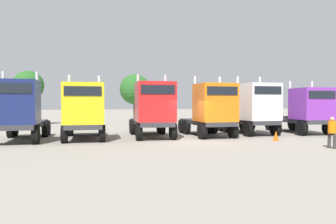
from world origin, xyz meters
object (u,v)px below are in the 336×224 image
Objects in this scene: semi_truck_navy at (19,111)px; semi_truck_red at (153,109)px; semi_truck_white at (254,108)px; semi_truck_purple at (306,110)px; semi_truck_orange at (212,109)px; semi_truck_yellow at (84,111)px; traffic_cone_mid at (276,136)px; visitor_in_hivis at (332,130)px.

semi_truck_red is at bearing 92.17° from semi_truck_navy.
semi_truck_white is 0.98× the size of semi_truck_purple.
semi_truck_red is 7.78m from semi_truck_white.
semi_truck_orange is at bearing -79.53° from semi_truck_white.
semi_truck_yellow is 12.18m from traffic_cone_mid.
semi_truck_navy reaches higher than semi_truck_purple.
semi_truck_red reaches higher than visitor_in_hivis.
semi_truck_red reaches higher than semi_truck_navy.
semi_truck_orange is (12.31, -0.43, 0.03)m from semi_truck_navy.
traffic_cone_mid is at bearing 79.26° from semi_truck_navy.
visitor_in_hivis is at bearing 29.88° from semi_truck_orange.
semi_truck_red is at bearing -86.83° from semi_truck_purple.
semi_truck_white reaches higher than semi_truck_purple.
semi_truck_orange reaches higher than visitor_in_hivis.
semi_truck_red is at bearing -94.54° from semi_truck_orange.
semi_truck_yellow is 1.08× the size of semi_truck_purple.
semi_truck_purple is 5.97m from traffic_cone_mid.
semi_truck_yellow is 8.55m from semi_truck_orange.
semi_truck_purple is 8.10m from visitor_in_hivis.
semi_truck_orange is 3.78m from semi_truck_white.
semi_truck_yellow is 1.13× the size of semi_truck_orange.
semi_truck_red reaches higher than semi_truck_yellow.
semi_truck_purple is at bearing 81.97° from semi_truck_white.
semi_truck_orange is (4.05, -0.42, -0.01)m from semi_truck_red.
semi_truck_navy is at bearing 134.02° from visitor_in_hivis.
semi_truck_purple is (11.87, -0.35, -0.11)m from semi_truck_red.
semi_truck_purple is at bearing 92.81° from semi_truck_red.
semi_truck_white is at bearing 101.49° from semi_truck_orange.
semi_truck_yellow is at bearing -86.32° from semi_truck_red.
semi_truck_yellow reaches higher than semi_truck_purple.
semi_truck_orange is 7.89m from visitor_in_hivis.
semi_truck_red is (8.26, -0.02, 0.04)m from semi_truck_navy.
semi_truck_red is 10.72m from visitor_in_hivis.
semi_truck_yellow is at bearing -86.59° from semi_truck_purple.
semi_truck_navy is 3.93× the size of visitor_in_hivis.
semi_truck_red is 1.12× the size of semi_truck_orange.
visitor_in_hivis is 3.90m from traffic_cone_mid.
traffic_cone_mid is (-0.73, -3.77, -1.67)m from semi_truck_white.
semi_truck_purple is at bearing 91.82° from semi_truck_orange.
semi_truck_orange is at bearing -84.65° from semi_truck_purple.
semi_truck_white is at bearing -93.47° from semi_truck_purple.
semi_truck_white is at bearing 68.66° from visitor_in_hivis.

